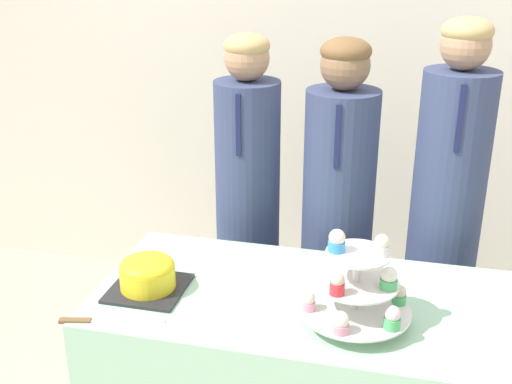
{
  "coord_description": "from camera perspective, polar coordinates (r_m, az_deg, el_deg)",
  "views": [
    {
      "loc": [
        0.19,
        -1.33,
        1.71
      ],
      "look_at": [
        -0.21,
        0.34,
        1.03
      ],
      "focal_mm": 45.0,
      "sensor_mm": 36.0,
      "label": 1
    }
  ],
  "objects": [
    {
      "name": "cupcake_stand",
      "position": [
        1.77,
        8.87,
        -8.33
      ],
      "size": [
        0.31,
        0.31,
        0.28
      ],
      "color": "silver",
      "rests_on": "table"
    },
    {
      "name": "cake_knife",
      "position": [
        1.87,
        -14.19,
        -11.05
      ],
      "size": [
        0.29,
        0.08,
        0.01
      ],
      "rotation": [
        0.0,
        0.0,
        0.22
      ],
      "color": "silver",
      "rests_on": "table"
    },
    {
      "name": "student_1",
      "position": [
        2.44,
        7.17,
        -3.66
      ],
      "size": [
        0.26,
        0.27,
        1.4
      ],
      "color": "#384266",
      "rests_on": "ground_plane"
    },
    {
      "name": "student_0",
      "position": [
        2.49,
        -0.74,
        -2.8
      ],
      "size": [
        0.24,
        0.25,
        1.4
      ],
      "color": "#384266",
      "rests_on": "ground_plane"
    },
    {
      "name": "student_2",
      "position": [
        2.42,
        16.3,
        -3.63
      ],
      "size": [
        0.25,
        0.26,
        1.48
      ],
      "color": "#384266",
      "rests_on": "ground_plane"
    },
    {
      "name": "round_cake",
      "position": [
        1.96,
        -9.63,
        -7.18
      ],
      "size": [
        0.22,
        0.22,
        0.11
      ],
      "color": "#232328",
      "rests_on": "table"
    },
    {
      "name": "wall_back",
      "position": [
        3.01,
        10.26,
        14.55
      ],
      "size": [
        9.0,
        0.06,
        2.7
      ],
      "color": "beige",
      "rests_on": "ground_plane"
    }
  ]
}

